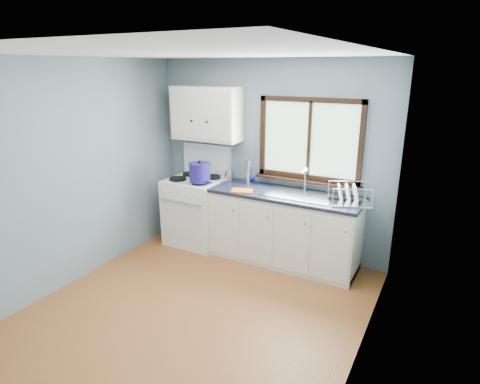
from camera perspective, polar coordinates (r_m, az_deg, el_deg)
The scene contains 18 objects.
floor at distance 4.29m, azimuth -6.61°, elevation -16.82°, with size 3.20×3.60×0.02m, color #975627.
ceiling at distance 3.55m, azimuth -8.09°, elevation 19.11°, with size 3.20×3.60×0.02m, color white.
wall_back at distance 5.25m, azimuth 4.27°, elevation 4.78°, with size 3.20×0.02×2.50m, color slate.
wall_left at distance 4.82m, azimuth -23.08°, elevation 2.26°, with size 0.02×3.60×2.50m, color slate.
wall_right at distance 3.13m, azimuth 17.63°, elevation -4.93°, with size 0.02×3.60×2.50m, color slate.
gas_range at distance 5.63m, azimuth -6.19°, elevation -2.42°, with size 0.76×0.69×1.36m.
base_cabinets at distance 5.10m, azimuth 6.22°, elevation -5.62°, with size 1.85×0.60×0.88m.
countertop at distance 4.92m, azimuth 6.40°, elevation -0.36°, with size 1.89×0.64×0.04m, color black.
sink at distance 4.88m, azimuth 8.35°, elevation -1.12°, with size 0.84×0.46×0.44m.
window at distance 4.98m, azimuth 9.79°, elevation 6.53°, with size 1.36×0.10×1.03m.
upper_cabinets at distance 5.40m, azimuth -4.83°, elevation 11.04°, with size 0.95×0.35×0.70m.
skillet at distance 5.24m, azimuth -5.75°, elevation 1.71°, with size 0.36×0.27×0.05m.
stockpot at distance 5.24m, azimuth -5.76°, elevation 2.84°, with size 0.36×0.36×0.28m.
utensil_crock at distance 5.39m, azimuth -1.57°, elevation 2.36°, with size 0.12×0.12×0.36m.
thermos at distance 5.26m, azimuth 1.12°, elevation 2.85°, with size 0.07×0.07×0.30m, color silver.
soap_bottle at distance 5.35m, azimuth 1.13°, elevation 2.76°, with size 0.09×0.09×0.24m, color #212FD0.
dish_towel at distance 4.95m, azimuth 0.25°, elevation 0.18°, with size 0.25×0.18×0.02m, color orange.
dish_rack at distance 4.67m, azimuth 15.17°, elevation -0.83°, with size 0.55×0.49×0.23m.
Camera 1 is at (2.09, -2.87, 2.39)m, focal length 30.00 mm.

